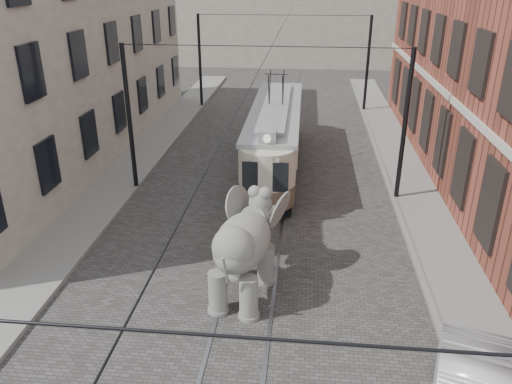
# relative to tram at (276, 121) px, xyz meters

# --- Properties ---
(ground) EXTENTS (120.00, 120.00, 0.00)m
(ground) POSITION_rel_tram_xyz_m (-0.07, -9.28, -2.18)
(ground) COLOR #464441
(tram_rails) EXTENTS (1.54, 80.00, 0.02)m
(tram_rails) POSITION_rel_tram_xyz_m (-0.07, -9.28, -2.17)
(tram_rails) COLOR slate
(tram_rails) RESTS_ON ground
(sidewalk_right) EXTENTS (2.00, 60.00, 0.15)m
(sidewalk_right) POSITION_rel_tram_xyz_m (5.93, -9.28, -2.11)
(sidewalk_right) COLOR slate
(sidewalk_right) RESTS_ON ground
(sidewalk_left) EXTENTS (2.00, 60.00, 0.15)m
(sidewalk_left) POSITION_rel_tram_xyz_m (-6.57, -9.28, -2.11)
(sidewalk_left) COLOR slate
(sidewalk_left) RESTS_ON ground
(stucco_building) EXTENTS (7.00, 24.00, 10.00)m
(stucco_building) POSITION_rel_tram_xyz_m (-11.07, 0.72, 2.82)
(stucco_building) COLOR gray
(stucco_building) RESTS_ON ground
(catenary) EXTENTS (11.00, 30.20, 6.00)m
(catenary) POSITION_rel_tram_xyz_m (-0.27, -4.28, 0.82)
(catenary) COLOR black
(catenary) RESTS_ON ground
(tram) EXTENTS (2.33, 11.01, 4.36)m
(tram) POSITION_rel_tram_xyz_m (0.00, 0.00, 0.00)
(tram) COLOR beige
(tram) RESTS_ON ground
(elephant) EXTENTS (3.21, 4.80, 2.72)m
(elephant) POSITION_rel_tram_xyz_m (-0.21, -10.46, -0.82)
(elephant) COLOR slate
(elephant) RESTS_ON ground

